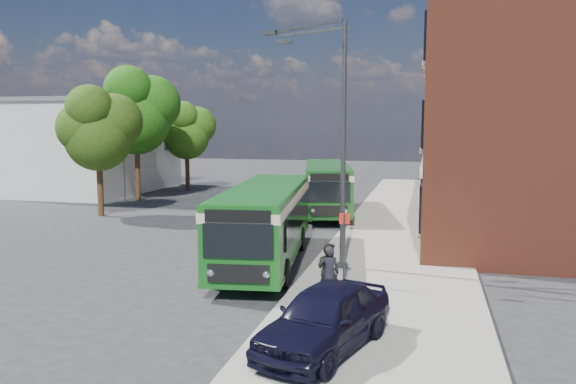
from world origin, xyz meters
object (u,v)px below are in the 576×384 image
(street_lamp, at_px, (333,142))
(bus_rear, at_px, (327,184))
(bus_front, at_px, (265,217))
(parked_car, at_px, (325,317))

(street_lamp, distance_m, bus_rear, 13.60)
(street_lamp, xyz_separation_m, bus_front, (-2.74, 0.51, -2.96))
(bus_front, bearing_deg, bus_rear, 89.11)
(street_lamp, relative_size, parked_car, 2.00)
(bus_front, height_order, parked_car, bus_front)
(bus_front, height_order, bus_rear, same)
(bus_rear, height_order, parked_car, bus_rear)
(bus_rear, bearing_deg, street_lamp, -78.92)
(parked_car, bearing_deg, bus_rear, 117.51)
(street_lamp, relative_size, bus_front, 0.85)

